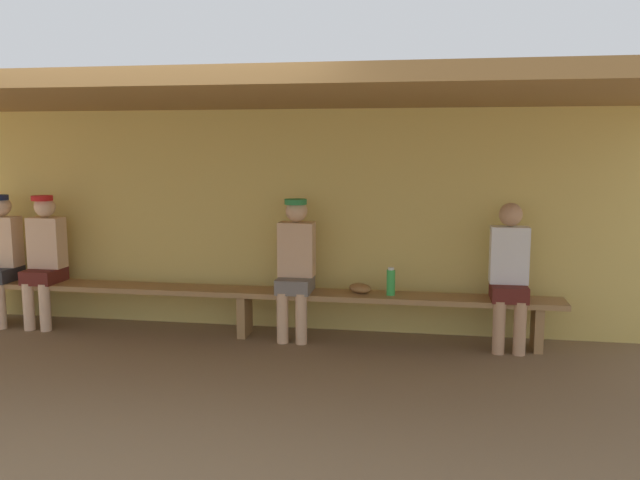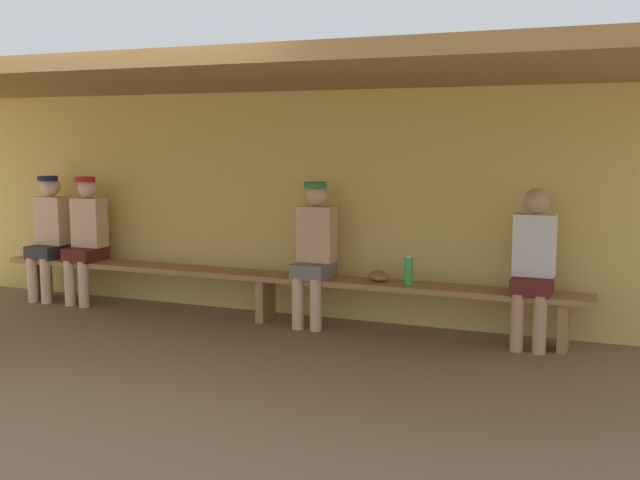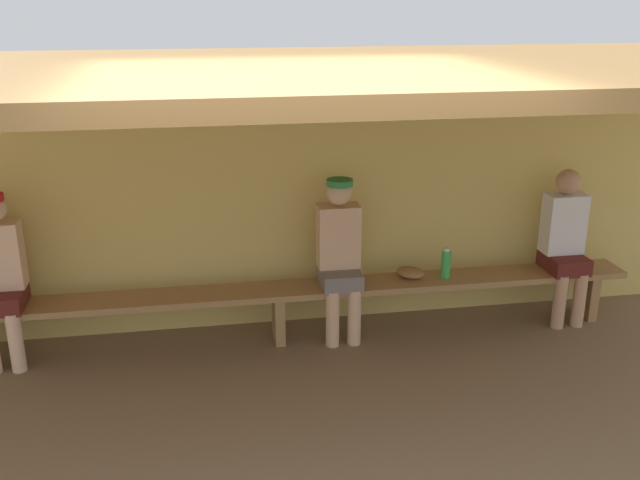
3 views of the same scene
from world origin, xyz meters
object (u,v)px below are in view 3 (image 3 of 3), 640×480
at_px(bench, 278,297).
at_px(water_bottle_clear, 446,264).
at_px(player_rightmost, 565,240).
at_px(player_in_blue, 340,251).
at_px(baseball_glove_worn, 410,273).

distance_m(bench, water_bottle_clear, 1.43).
height_order(bench, player_rightmost, player_rightmost).
bearing_deg(water_bottle_clear, bench, 179.68).
bearing_deg(player_in_blue, baseball_glove_worn, 3.30).
bearing_deg(player_rightmost, water_bottle_clear, -179.41).
relative_size(bench, baseball_glove_worn, 25.00).
xyz_separation_m(player_rightmost, water_bottle_clear, (-1.07, -0.01, -0.14)).
xyz_separation_m(player_in_blue, baseball_glove_worn, (0.62, 0.04, -0.24)).
bearing_deg(bench, water_bottle_clear, -0.32).
distance_m(player_in_blue, player_rightmost, 1.98).
distance_m(player_in_blue, baseball_glove_worn, 0.66).
bearing_deg(bench, baseball_glove_worn, 1.99).
bearing_deg(player_rightmost, bench, -179.93).
bearing_deg(bench, player_rightmost, 0.07).
distance_m(player_in_blue, water_bottle_clear, 0.92).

